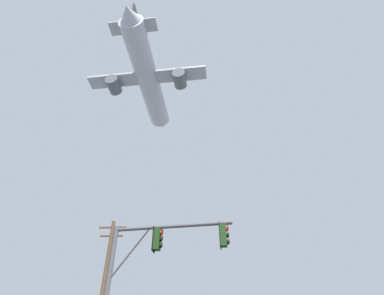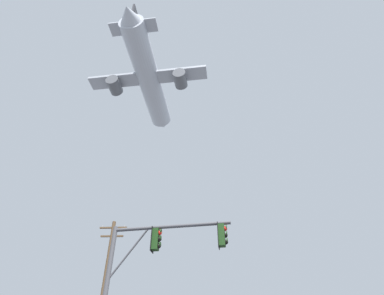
# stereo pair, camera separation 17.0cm
# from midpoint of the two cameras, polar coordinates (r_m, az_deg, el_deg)

# --- Properties ---
(signal_pole_near) EXTENTS (5.15, 0.95, 6.32)m
(signal_pole_near) POSITION_cam_midpoint_polar(r_m,az_deg,el_deg) (13.12, -7.96, -20.73)
(signal_pole_near) COLOR #4C4C51
(signal_pole_near) RESTS_ON ground
(utility_pole) EXTENTS (2.20, 0.28, 10.96)m
(utility_pole) POSITION_cam_midpoint_polar(r_m,az_deg,el_deg) (24.59, -16.80, -24.47)
(utility_pole) COLOR brown
(utility_pole) RESTS_ON ground
(airplane) EXTENTS (17.84, 23.09, 6.29)m
(airplane) POSITION_cam_midpoint_polar(r_m,az_deg,el_deg) (47.14, -8.44, 12.79)
(airplane) COLOR #B7BCC6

